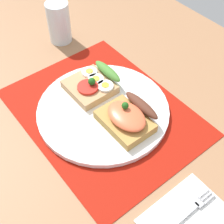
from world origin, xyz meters
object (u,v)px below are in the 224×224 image
sandwich_egg_tomato (93,84)px  drinking_glass (59,22)px  napkin (189,220)px  plate (103,110)px  fork (186,214)px  sandwich_salmon (127,117)px

sandwich_egg_tomato → drinking_glass: size_ratio=1.00×
napkin → plate: bearing=173.1°
napkin → sandwich_egg_tomato: bearing=171.1°
plate → napkin: size_ratio=1.97×
plate → sandwich_egg_tomato: (-6.05, 1.92, 1.92)cm
fork → drinking_glass: 54.52cm
sandwich_salmon → napkin: bearing=-12.4°
sandwich_salmon → fork: 20.68cm
plate → drinking_glass: (-27.17, 6.81, 4.41)cm
plate → drinking_glass: 28.35cm
sandwich_egg_tomato → sandwich_salmon: size_ratio=0.99×
sandwich_egg_tomato → sandwich_salmon: (12.25, -0.60, 0.49)cm
plate → sandwich_salmon: size_ratio=2.57×
napkin → drinking_glass: drinking_glass is taller
napkin → drinking_glass: size_ratio=1.33×
plate → fork: bearing=-6.6°
sandwich_egg_tomato → napkin: bearing=-8.9°
plate → sandwich_egg_tomato: sandwich_egg_tomato is taller
plate → sandwich_egg_tomato: size_ratio=2.61×
sandwich_egg_tomato → napkin: (33.22, -5.22, -2.47)cm
fork → sandwich_salmon: bearing=167.8°
plate → napkin: 27.38cm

